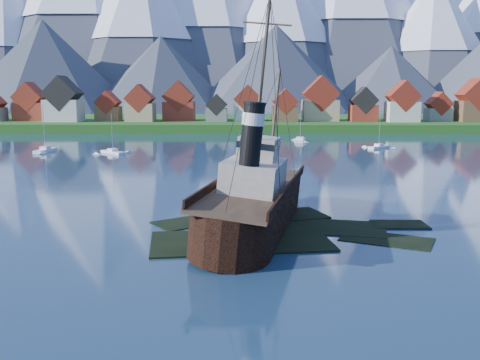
{
  "coord_description": "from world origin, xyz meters",
  "views": [
    {
      "loc": [
        -2.39,
        -54.18,
        15.31
      ],
      "look_at": [
        -3.17,
        6.0,
        5.0
      ],
      "focal_mm": 40.0,
      "sensor_mm": 36.0,
      "label": 1
    }
  ],
  "objects_px": {
    "sailboat_c": "(113,153)",
    "sailboat_e": "(300,141)",
    "sailboat_b": "(45,151)",
    "sailboat_d": "(379,147)",
    "tugboat_wreck": "(252,198)"
  },
  "relations": [
    {
      "from": "sailboat_b",
      "to": "sailboat_d",
      "type": "distance_m",
      "value": 84.3
    },
    {
      "from": "sailboat_c",
      "to": "sailboat_e",
      "type": "relative_size",
      "value": 0.89
    },
    {
      "from": "sailboat_b",
      "to": "sailboat_d",
      "type": "bearing_deg",
      "value": 14.2
    },
    {
      "from": "sailboat_e",
      "to": "tugboat_wreck",
      "type": "bearing_deg",
      "value": -88.09
    },
    {
      "from": "sailboat_b",
      "to": "sailboat_c",
      "type": "distance_m",
      "value": 17.52
    },
    {
      "from": "sailboat_c",
      "to": "sailboat_e",
      "type": "xyz_separation_m",
      "value": [
        47.68,
        30.03,
        0.02
      ]
    },
    {
      "from": "sailboat_d",
      "to": "sailboat_e",
      "type": "bearing_deg",
      "value": -176.24
    },
    {
      "from": "tugboat_wreck",
      "to": "sailboat_d",
      "type": "distance_m",
      "value": 87.39
    },
    {
      "from": "sailboat_c",
      "to": "sailboat_d",
      "type": "distance_m",
      "value": 67.61
    },
    {
      "from": "tugboat_wreck",
      "to": "sailboat_d",
      "type": "height_order",
      "value": "tugboat_wreck"
    },
    {
      "from": "sailboat_b",
      "to": "sailboat_e",
      "type": "height_order",
      "value": "sailboat_b"
    },
    {
      "from": "sailboat_b",
      "to": "sailboat_d",
      "type": "height_order",
      "value": "sailboat_b"
    },
    {
      "from": "tugboat_wreck",
      "to": "sailboat_d",
      "type": "relative_size",
      "value": 3.24
    },
    {
      "from": "sailboat_c",
      "to": "sailboat_e",
      "type": "distance_m",
      "value": 56.35
    },
    {
      "from": "tugboat_wreck",
      "to": "sailboat_c",
      "type": "distance_m",
      "value": 75.55
    }
  ]
}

